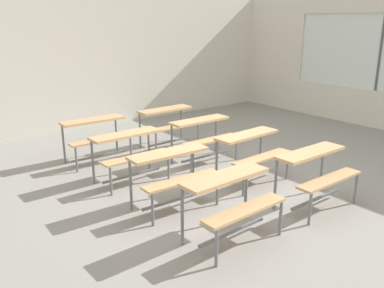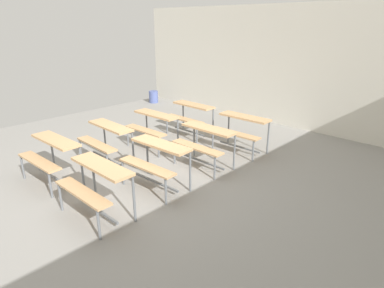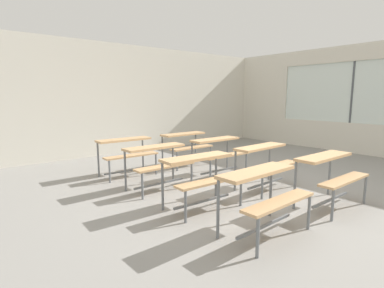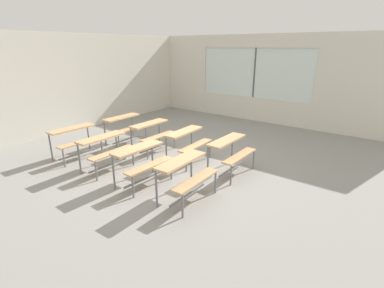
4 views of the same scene
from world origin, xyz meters
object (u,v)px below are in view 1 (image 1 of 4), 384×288
Objects in this scene: desk_bench_r3c1 at (168,118)px; desk_bench_r2c0 at (130,146)px; desk_bench_r2c1 at (204,130)px; desk_bench_r3c0 at (96,130)px; desk_bench_r1c0 at (173,167)px; desk_bench_r1c1 at (252,146)px; desk_bench_r0c0 at (232,193)px; desk_bench_r0c1 at (317,166)px.

desk_bench_r2c0 is at bearing -144.01° from desk_bench_r3c1.
desk_bench_r3c1 is at bearing 88.68° from desk_bench_r2c1.
desk_bench_r3c0 is at bearing 89.29° from desk_bench_r2c0.
desk_bench_r1c0 is at bearing -91.05° from desk_bench_r2c0.
desk_bench_r1c1 is 1.02× the size of desk_bench_r2c1.
desk_bench_r0c0 is 1.08m from desk_bench_r1c0.
desk_bench_r2c1 is at bearing -92.50° from desk_bench_r3c1.
desk_bench_r0c0 and desk_bench_r1c0 have the same top height.
desk_bench_r0c1 is 1.00× the size of desk_bench_r2c1.
desk_bench_r1c1 is 2.27m from desk_bench_r3c1.
desk_bench_r3c0 is (-1.47, 1.15, 0.00)m from desk_bench_r2c1.
desk_bench_r0c0 and desk_bench_r2c1 have the same top height.
desk_bench_r1c1 is at bearing 35.26° from desk_bench_r0c0.
desk_bench_r3c0 is at bearing 88.89° from desk_bench_r0c0.
desk_bench_r1c0 is 1.00× the size of desk_bench_r2c0.
desk_bench_r0c0 is 0.99× the size of desk_bench_r1c1.
desk_bench_r0c1 and desk_bench_r1c0 have the same top height.
desk_bench_r3c0 is (-0.01, 1.16, 0.00)m from desk_bench_r2c0.
desk_bench_r2c0 is 1.46m from desk_bench_r2c1.
desk_bench_r1c0 is 0.99× the size of desk_bench_r1c1.
desk_bench_r0c0 and desk_bench_r2c0 have the same top height.
desk_bench_r1c0 is 1.01× the size of desk_bench_r2c1.
desk_bench_r0c1 is 3.39m from desk_bench_r3c1.
desk_bench_r1c0 and desk_bench_r2c1 have the same top height.
desk_bench_r0c0 is 1.78m from desk_bench_r1c1.
desk_bench_r0c0 is 1.02× the size of desk_bench_r2c1.
desk_bench_r0c1 is (1.47, -0.04, 0.00)m from desk_bench_r0c0.
desk_bench_r3c1 is (1.48, 1.13, 0.00)m from desk_bench_r2c0.
desk_bench_r2c0 is (-0.00, 1.14, 0.00)m from desk_bench_r1c0.
desk_bench_r2c0 is at bearing -88.69° from desk_bench_r3c0.
desk_bench_r2c0 is at bearing 89.00° from desk_bench_r0c0.
desk_bench_r3c1 is at bearing 89.99° from desk_bench_r0c1.
desk_bench_r0c1 is at bearing -3.54° from desk_bench_r0c0.
desk_bench_r2c1 is (1.46, 1.16, 0.00)m from desk_bench_r1c0.
desk_bench_r1c1 and desk_bench_r2c0 have the same top height.
desk_bench_r1c0 is 1.86m from desk_bench_r2c1.
desk_bench_r0c1 and desk_bench_r3c0 have the same top height.
desk_bench_r1c0 is at bearing 89.70° from desk_bench_r0c0.
desk_bench_r0c0 is 2.22m from desk_bench_r2c0.
desk_bench_r2c1 is 1.86m from desk_bench_r3c0.
desk_bench_r1c0 is at bearing 177.03° from desk_bench_r1c1.
desk_bench_r2c1 and desk_bench_r3c0 have the same top height.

